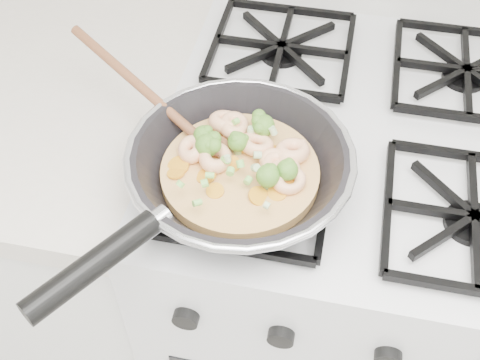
# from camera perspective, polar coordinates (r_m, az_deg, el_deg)

# --- Properties ---
(stove) EXTENTS (0.60, 0.60, 0.92)m
(stove) POSITION_cam_1_polar(r_m,az_deg,el_deg) (1.27, 8.49, -9.48)
(stove) COLOR white
(stove) RESTS_ON ground
(skillet) EXTENTS (0.43, 0.44, 0.10)m
(skillet) POSITION_cam_1_polar(r_m,az_deg,el_deg) (0.78, -0.26, 1.26)
(skillet) COLOR black
(skillet) RESTS_ON stove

